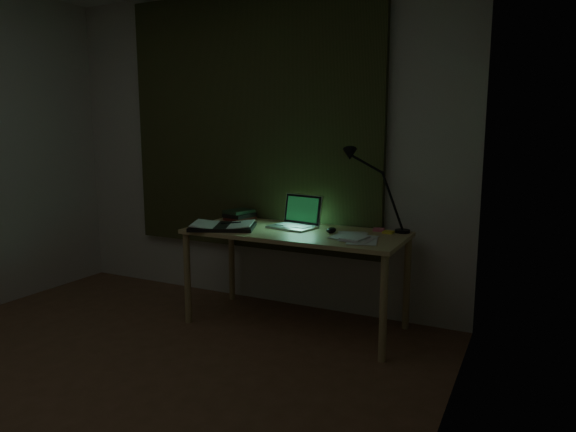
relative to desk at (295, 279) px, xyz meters
name	(u,v)px	position (x,y,z in m)	size (l,w,h in m)	color
floor	(54,413)	(-0.58, -1.59, -0.35)	(3.50, 4.00, 0.00)	brown
wall_back	(253,148)	(-0.58, 0.41, 0.90)	(3.50, 0.00, 2.50)	beige
wall_right	(416,177)	(1.17, -1.59, 0.90)	(0.00, 4.00, 2.50)	beige
curtain	(250,123)	(-0.58, 0.37, 1.10)	(2.20, 0.06, 2.00)	#32351A
desk	(295,279)	(0.00, 0.00, 0.00)	(1.53, 0.67, 0.70)	tan
laptop	(292,212)	(-0.07, 0.08, 0.46)	(0.32, 0.36, 0.23)	silver
open_textbook	(223,226)	(-0.50, -0.15, 0.37)	(0.45, 0.32, 0.04)	silver
book_stack	(239,214)	(-0.59, 0.21, 0.39)	(0.18, 0.21, 0.08)	silver
loose_papers	(349,237)	(0.42, -0.08, 0.36)	(0.30, 0.32, 0.02)	silver
mouse	(331,230)	(0.25, 0.04, 0.37)	(0.06, 0.10, 0.04)	black
sticky_yellow	(388,232)	(0.61, 0.20, 0.36)	(0.07, 0.07, 0.01)	yellow
sticky_pink	(379,230)	(0.52, 0.26, 0.36)	(0.08, 0.08, 0.02)	#EB5B79
desk_lamp	(404,193)	(0.69, 0.27, 0.63)	(0.37, 0.29, 0.56)	black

